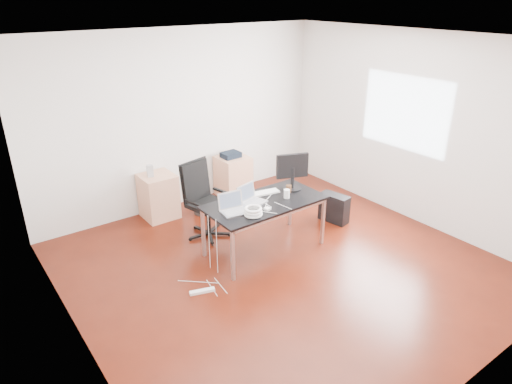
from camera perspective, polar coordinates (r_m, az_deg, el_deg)
room_shell at (r=5.40m, az=3.78°, el=3.57°), size 5.00×5.00×5.00m
desk at (r=6.03m, az=1.10°, el=-1.64°), size 1.60×0.80×0.73m
office_chair at (r=6.50m, az=-6.63°, el=-0.51°), size 0.57×0.59×1.08m
filing_cabinet_left at (r=7.23m, az=-12.08°, el=-0.51°), size 0.50×0.50×0.70m
filing_cabinet_right at (r=7.85m, az=-2.88°, el=1.98°), size 0.50×0.50×0.70m
pc_tower at (r=7.09m, az=9.74°, el=-1.98°), size 0.28×0.48×0.44m
wastebasket at (r=7.31m, az=-6.86°, el=-1.67°), size 0.31×0.31×0.28m
power_strip at (r=5.55m, az=-6.74°, el=-12.22°), size 0.30×0.15×0.04m
laptop_left at (r=5.72m, az=-2.83°, el=-1.92°), size 0.36×0.30×0.23m
laptop_right at (r=5.95m, az=-0.66°, el=-0.82°), size 0.38×0.33×0.23m
monitor at (r=6.30m, az=4.55°, el=2.80°), size 0.44×0.26×0.51m
keyboard at (r=6.23m, az=0.95°, el=-0.11°), size 0.46×0.22×0.02m
cup_white at (r=6.09m, az=3.86°, el=-0.22°), size 0.08×0.08×0.12m
cup_brown at (r=6.28m, az=4.10°, el=0.42°), size 0.10×0.10×0.10m
cable_coil at (r=5.62m, az=-0.36°, el=-2.44°), size 0.24×0.24×0.11m
power_adapter at (r=5.77m, az=1.44°, el=-2.10°), size 0.08×0.08×0.03m
speaker at (r=7.04m, az=-13.11°, el=2.58°), size 0.11×0.10×0.18m
navy_garment at (r=7.70m, az=-3.18°, el=4.67°), size 0.31×0.25×0.09m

